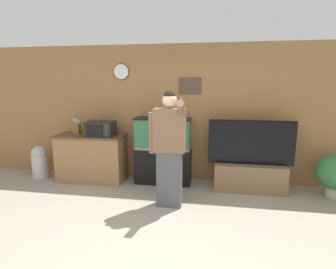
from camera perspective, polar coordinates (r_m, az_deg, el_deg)
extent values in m
plane|color=gray|center=(3.25, -7.96, -24.61)|extent=(18.00, 18.00, 0.00)
cube|color=olive|center=(5.10, -0.09, 4.54)|extent=(10.00, 0.06, 2.60)
cube|color=#4C3D2D|center=(4.97, 4.81, 10.50)|extent=(0.42, 0.02, 0.30)
cylinder|color=white|center=(5.25, -10.13, 13.31)|extent=(0.29, 0.03, 0.29)
cylinder|color=black|center=(5.25, -10.13, 13.30)|extent=(0.31, 0.01, 0.31)
cube|color=olive|center=(5.33, -16.30, -5.08)|extent=(1.28, 0.53, 0.87)
cube|color=#513A24|center=(5.23, -16.57, -0.28)|extent=(1.32, 0.57, 0.03)
cube|color=black|center=(5.07, -14.48, 1.26)|extent=(0.51, 0.35, 0.27)
cube|color=black|center=(4.93, -15.75, 0.91)|extent=(0.32, 0.01, 0.19)
cube|color=#2D2D33|center=(4.84, -13.32, 0.84)|extent=(0.05, 0.01, 0.22)
cube|color=brown|center=(5.37, -19.32, 1.18)|extent=(0.14, 0.11, 0.21)
cylinder|color=#B7B7BC|center=(5.38, -19.86, 2.87)|extent=(0.02, 0.02, 0.11)
cylinder|color=#B7B7BC|center=(5.36, -19.39, 2.77)|extent=(0.02, 0.02, 0.09)
cylinder|color=#B7B7BC|center=(5.33, -18.92, 2.67)|extent=(0.02, 0.02, 0.07)
cylinder|color=#B7B7BC|center=(5.42, -19.62, 2.86)|extent=(0.02, 0.02, 0.09)
cylinder|color=#B7B7BC|center=(5.40, -19.16, 2.81)|extent=(0.02, 0.02, 0.09)
cylinder|color=#B7B7BC|center=(5.37, -18.69, 2.75)|extent=(0.02, 0.02, 0.07)
cube|color=black|center=(5.02, -1.11, -6.84)|extent=(1.06, 0.37, 0.67)
cube|color=#937F5B|center=(4.92, -1.12, -2.90)|extent=(1.02, 0.36, 0.04)
cube|color=#2D6B4C|center=(4.86, -1.13, 0.21)|extent=(1.01, 0.35, 0.56)
cube|color=black|center=(4.82, -1.15, 3.45)|extent=(1.06, 0.37, 0.03)
cube|color=brown|center=(4.92, 17.24, -8.87)|extent=(1.23, 0.40, 0.49)
cube|color=black|center=(4.75, 17.68, -1.76)|extent=(1.45, 0.05, 0.76)
cube|color=black|center=(4.78, 17.63, -1.68)|extent=(1.48, 0.01, 0.79)
cube|color=#515156|center=(4.10, 0.33, -9.62)|extent=(0.38, 0.21, 0.87)
cube|color=brown|center=(3.90, 0.34, 0.90)|extent=(0.47, 0.23, 0.65)
sphere|color=beige|center=(3.84, 0.35, 7.45)|extent=(0.22, 0.22, 0.22)
sphere|color=black|center=(3.84, 0.35, 8.34)|extent=(0.18, 0.18, 0.18)
cylinder|color=brown|center=(3.95, -3.38, 0.36)|extent=(0.12, 0.12, 0.62)
cylinder|color=brown|center=(3.69, 2.91, 5.44)|extent=(0.11, 0.34, 0.29)
cylinder|color=white|center=(3.66, 2.89, 7.05)|extent=(0.02, 0.06, 0.11)
cylinder|color=#2856B2|center=(3.63, 2.86, 7.97)|extent=(0.02, 0.03, 0.05)
cylinder|color=#B2A899|center=(5.29, 32.23, -10.47)|extent=(0.23, 0.23, 0.19)
sphere|color=#33753D|center=(5.19, 32.63, -6.93)|extent=(0.59, 0.59, 0.59)
cylinder|color=#B7B7BC|center=(5.92, -26.06, -6.20)|extent=(0.31, 0.31, 0.47)
sphere|color=#ADADB2|center=(5.85, -26.29, -3.63)|extent=(0.29, 0.29, 0.29)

